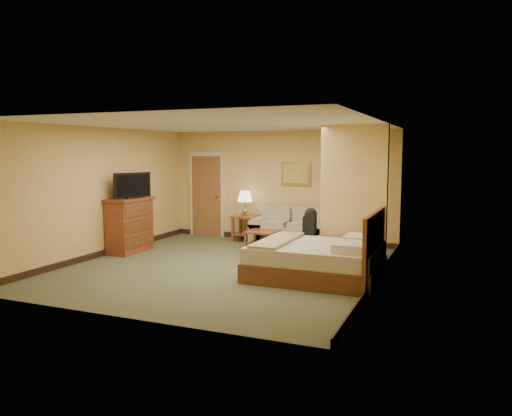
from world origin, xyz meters
The scene contains 17 objects.
floor centered at (0.00, 0.00, 0.00)m, with size 6.00×6.00×0.00m, color #4D4F33.
ceiling centered at (0.00, 0.00, 2.60)m, with size 6.00×6.00×0.00m, color white.
back_wall centered at (0.00, 3.00, 1.30)m, with size 5.50×0.02×2.60m, color tan.
left_wall centered at (-2.75, 0.00, 1.30)m, with size 0.02×6.00×2.60m, color tan.
right_wall centered at (2.75, 0.00, 1.30)m, with size 0.02×6.00×2.60m, color tan.
partition centered at (2.15, 0.93, 1.30)m, with size 1.20×0.15×2.60m, color tan.
door centered at (-1.95, 2.96, 1.03)m, with size 0.94×0.16×2.10m.
baseboard centered at (0.00, 2.99, 0.06)m, with size 5.50×0.02×0.12m, color black.
loveseat centered at (0.39, 2.57, 0.28)m, with size 1.73×0.80×0.87m.
side_table centered at (-0.76, 2.65, 0.40)m, with size 0.55×0.55×0.60m.
table_lamp centered at (-0.76, 2.65, 1.05)m, with size 0.35×0.35×0.58m.
coffee_table centered at (0.00, 1.83, 0.30)m, with size 0.65×0.65×0.41m.
wall_picture centered at (0.39, 2.97, 1.60)m, with size 0.71×0.04×0.55m.
dresser centered at (-2.48, 0.50, 0.58)m, with size 0.57×1.08×1.15m.
tv centered at (-2.38, 0.50, 1.40)m, with size 0.34×0.84×0.53m.
bed centered at (1.82, -0.10, 0.32)m, with size 2.12×1.80×1.17m.
backpack centered at (1.36, 0.88, 0.83)m, with size 0.23×0.31×0.50m.
Camera 1 is at (3.97, -8.07, 2.12)m, focal length 35.00 mm.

